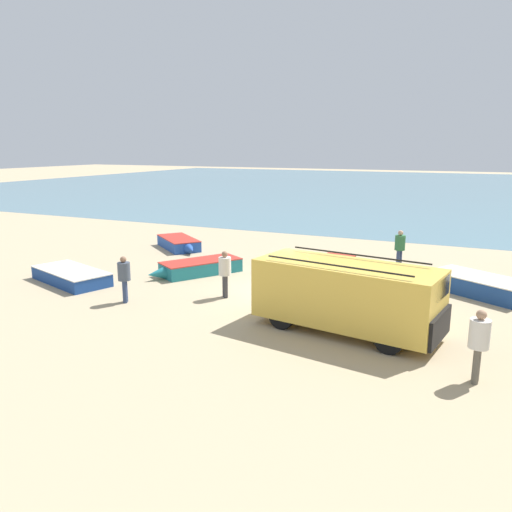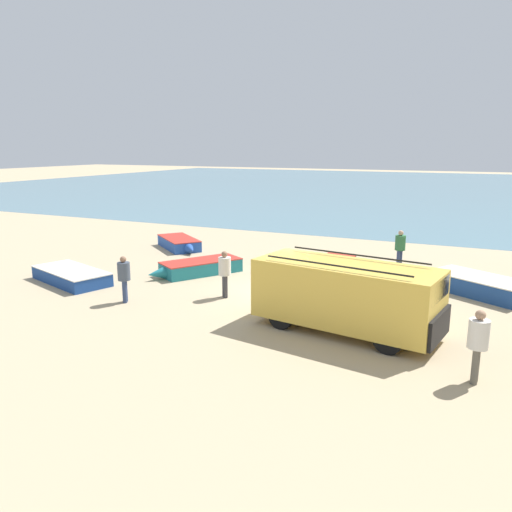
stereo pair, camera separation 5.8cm
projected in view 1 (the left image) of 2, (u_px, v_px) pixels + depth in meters
name	position (u px, v px, depth m)	size (l,w,h in m)	color
ground_plane	(285.00, 293.00, 18.56)	(200.00, 200.00, 0.00)	tan
sea_water	(432.00, 188.00, 64.66)	(120.00, 80.00, 0.01)	slate
parked_van	(347.00, 294.00, 14.49)	(5.64, 2.87, 2.17)	gold
fishing_rowboat_0	(70.00, 275.00, 20.01)	(4.52, 2.67, 0.53)	navy
fishing_rowboat_1	(198.00, 267.00, 21.23)	(2.96, 3.97, 0.58)	#1E757F
fishing_rowboat_2	(329.00, 268.00, 20.99)	(1.46, 4.72, 0.60)	#234CA3
fishing_rowboat_3	(483.00, 286.00, 18.23)	(4.29, 3.23, 0.67)	navy
fishing_rowboat_4	(179.00, 243.00, 26.47)	(3.58, 3.11, 0.57)	#234CA3
fisherman_0	(479.00, 339.00, 11.31)	(0.46, 0.46, 1.75)	#5B564C
fisherman_1	(124.00, 275.00, 17.23)	(0.43, 0.43, 1.64)	navy
fisherman_2	(400.00, 246.00, 22.06)	(0.45, 0.45, 1.72)	navy
fisherman_3	(225.00, 270.00, 17.81)	(0.45, 0.45, 1.70)	#38383D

